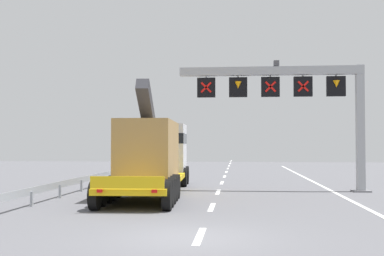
% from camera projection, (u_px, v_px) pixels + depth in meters
% --- Properties ---
extents(ground, '(112.00, 112.00, 0.00)m').
position_uv_depth(ground, '(188.00, 237.00, 13.24)').
color(ground, '#5B5B60').
extents(lane_markings, '(0.20, 70.56, 0.01)m').
position_uv_depth(lane_markings, '(226.00, 174.00, 41.07)').
color(lane_markings, silver).
rests_on(lane_markings, ground).
extents(edge_line_right, '(0.20, 63.00, 0.01)m').
position_uv_depth(edge_line_right, '(338.00, 194.00, 24.62)').
color(edge_line_right, silver).
rests_on(edge_line_right, ground).
extents(overhead_lane_gantry, '(9.87, 0.90, 6.87)m').
position_uv_depth(overhead_lane_gantry, '(294.00, 91.00, 26.38)').
color(overhead_lane_gantry, '#9EA0A5').
rests_on(overhead_lane_gantry, ground).
extents(heavy_haul_truck_yellow, '(3.55, 14.15, 5.30)m').
position_uv_depth(heavy_haul_truck_yellow, '(155.00, 153.00, 26.02)').
color(heavy_haul_truck_yellow, yellow).
rests_on(heavy_haul_truck_yellow, ground).
extents(guardrail_left, '(0.13, 31.57, 0.76)m').
position_uv_depth(guardrail_left, '(90.00, 179.00, 27.61)').
color(guardrail_left, '#999EA3').
rests_on(guardrail_left, ground).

